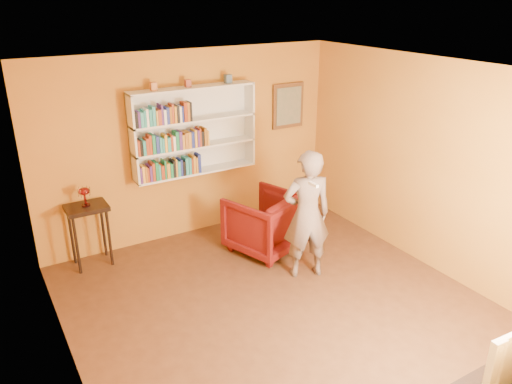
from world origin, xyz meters
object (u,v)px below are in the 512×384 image
bookshelf (193,130)px  armchair (265,223)px  ruby_lustre (84,193)px  person (307,215)px  console_table (88,216)px

bookshelf → armchair: bearing=-58.9°
ruby_lustre → person: 2.83m
console_table → armchair: (2.20, -0.83, -0.29)m
console_table → bookshelf: bearing=5.7°
bookshelf → console_table: bearing=-174.3°
console_table → ruby_lustre: bearing=-58.0°
ruby_lustre → person: size_ratio=0.15×
console_table → armchair: bearing=-20.6°
bookshelf → console_table: size_ratio=2.11×
bookshelf → armchair: 1.65m
ruby_lustre → bookshelf: bearing=5.7°
person → ruby_lustre: bearing=-17.8°
armchair → person: 0.94m
ruby_lustre → armchair: bearing=-20.6°
console_table → person: bearing=-35.8°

